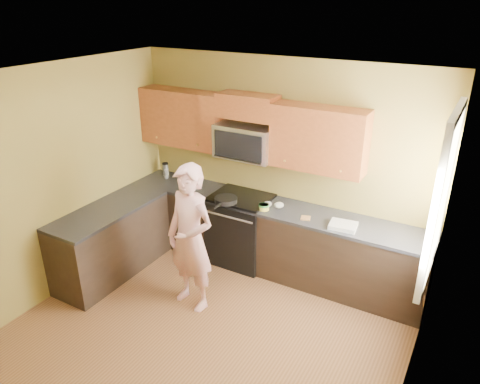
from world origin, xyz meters
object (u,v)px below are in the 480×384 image
Objects in this scene: stove at (241,229)px; woman at (190,239)px; frying_pan at (226,202)px; microwave at (246,157)px; butter_tub at (264,210)px; travel_mug at (166,175)px.

woman is at bearing -90.94° from stove.
frying_pan is at bearing 103.01° from woman.
microwave is 0.63m from frying_pan.
stove is at bearing 68.03° from frying_pan.
woman reaches higher than microwave.
butter_tub is (0.49, 0.09, -0.03)m from frying_pan.
microwave reaches higher than butter_tub.
microwave is at bearing 98.04° from woman.
frying_pan is 2.72× the size of travel_mug.
frying_pan reaches higher than butter_tub.
frying_pan is (-0.08, -0.37, -0.50)m from microwave.
butter_tub is (0.43, 0.96, 0.05)m from woman.
travel_mug reaches higher than stove.
stove is at bearing -90.00° from microwave.
woman is 13.41× the size of butter_tub.
butter_tub is at bearing -10.46° from travel_mug.
travel_mug is (-1.78, 0.33, 0.00)m from butter_tub.
butter_tub is 0.69× the size of travel_mug.
woman is at bearing -43.56° from travel_mug.
woman is at bearing -89.45° from frying_pan.
stove is 5.10× the size of travel_mug.
stove is 0.54m from frying_pan.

